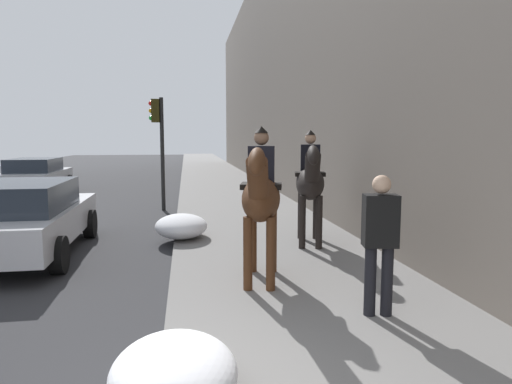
{
  "coord_description": "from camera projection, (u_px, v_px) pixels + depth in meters",
  "views": [
    {
      "loc": [
        -3.07,
        -0.28,
        2.25
      ],
      "look_at": [
        4.0,
        -1.37,
        1.4
      ],
      "focal_mm": 31.94,
      "sensor_mm": 36.0,
      "label": 1
    }
  ],
  "objects": [
    {
      "name": "snow_pile_far",
      "position": [
        181.0,
        226.0,
        9.77
      ],
      "size": [
        1.44,
        1.11,
        0.5
      ],
      "primitive_type": "ellipsoid",
      "color": "white",
      "rests_on": "sidewalk_slab"
    },
    {
      "name": "car_near_lane",
      "position": [
        36.0,
        175.0,
        18.44
      ],
      "size": [
        4.47,
        2.16,
        1.44
      ],
      "rotation": [
        0.0,
        0.0,
        0.03
      ],
      "color": "#B7BABF",
      "rests_on": "ground"
    },
    {
      "name": "traffic_light_near_curb",
      "position": [
        159.0,
        135.0,
        13.92
      ],
      "size": [
        0.2,
        0.44,
        3.47
      ],
      "color": "black",
      "rests_on": "ground"
    },
    {
      "name": "mounted_horse_far",
      "position": [
        310.0,
        181.0,
        9.03
      ],
      "size": [
        2.13,
        0.87,
        2.29
      ],
      "rotation": [
        0.0,
        0.0,
        2.92
      ],
      "color": "black",
      "rests_on": "sidewalk_slab"
    },
    {
      "name": "car_mid_lane",
      "position": [
        27.0,
        217.0,
        8.64
      ],
      "size": [
        4.58,
        2.04,
        1.44
      ],
      "rotation": [
        0.0,
        0.0,
        0.02
      ],
      "color": "silver",
      "rests_on": "ground"
    },
    {
      "name": "mounted_horse_near",
      "position": [
        261.0,
        196.0,
        6.63
      ],
      "size": [
        2.13,
        0.88,
        2.3
      ],
      "rotation": [
        0.0,
        0.0,
        2.92
      ],
      "color": "#4C2B16",
      "rests_on": "sidewalk_slab"
    },
    {
      "name": "snow_pile_near",
      "position": [
        174.0,
        373.0,
        3.7
      ],
      "size": [
        1.35,
        1.04,
        0.47
      ],
      "primitive_type": "ellipsoid",
      "color": "white",
      "rests_on": "sidewalk_slab"
    },
    {
      "name": "pedestrian_greeting",
      "position": [
        380.0,
        236.0,
        5.39
      ],
      "size": [
        0.33,
        0.44,
        1.7
      ],
      "rotation": [
        0.0,
        0.0,
        -0.18
      ],
      "color": "black",
      "rests_on": "sidewalk_slab"
    }
  ]
}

